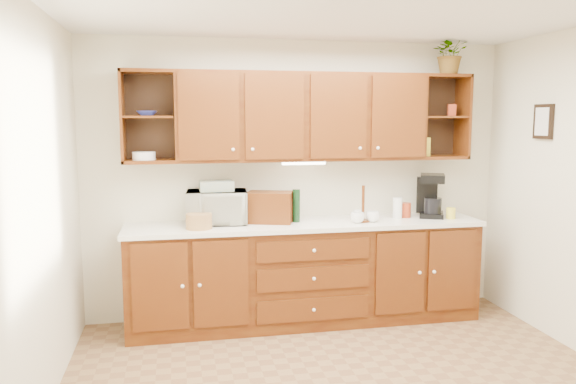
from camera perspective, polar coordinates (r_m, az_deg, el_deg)
name	(u,v)px	position (r m, az deg, el deg)	size (l,w,h in m)	color
ceiling	(360,1)	(3.71, 7.30, 18.66)	(4.00, 4.00, 0.00)	white
back_wall	(299,179)	(5.36, 1.09, 1.31)	(4.00, 4.00, 0.00)	beige
left_wall	(28,218)	(3.60, -24.88, -2.43)	(3.50, 3.50, 0.00)	beige
base_cabinets	(305,274)	(5.23, 1.78, -8.34)	(3.20, 0.60, 0.90)	#3E1507
countertop	(306,224)	(5.12, 1.82, -3.30)	(3.24, 0.64, 0.04)	white
upper_cabinets	(304,117)	(5.17, 1.60, 7.66)	(3.20, 0.33, 0.80)	#3E1507
undercabinet_light	(304,163)	(5.14, 1.61, 2.94)	(0.40, 0.05, 0.03)	white
framed_picture	(543,122)	(5.36, 24.52, 6.53)	(0.03, 0.24, 0.30)	black
wicker_basket	(199,221)	(4.86, -9.03, -2.95)	(0.22, 0.22, 0.13)	#A97E46
microwave	(217,207)	(5.07, -7.25, -1.53)	(0.53, 0.36, 0.30)	beige
towel_stack	(216,186)	(5.05, -7.29, 0.63)	(0.30, 0.22, 0.09)	tan
wine_bottle	(296,206)	(5.10, 0.85, -1.40)	(0.07, 0.07, 0.30)	black
woven_tray	(222,220)	(5.21, -6.72, -2.82)	(0.33, 0.33, 0.02)	#A97E46
bread_box	(270,207)	(5.08, -1.84, -1.55)	(0.40, 0.25, 0.28)	#3E1507
mug_tree	(363,216)	(5.17, 7.62, -2.44)	(0.31, 0.30, 0.33)	#3E1507
canister_red	(405,210)	(5.47, 11.83, -1.81)	(0.11, 0.11, 0.14)	#9E3317
canister_white	(397,208)	(5.39, 11.06, -1.61)	(0.09, 0.09, 0.20)	white
canister_yellow	(451,213)	(5.49, 16.21, -2.09)	(0.09, 0.09, 0.10)	gold
coffee_maker	(431,196)	(5.55, 14.30, -0.42)	(0.32, 0.36, 0.41)	black
bowl_stack	(147,113)	(5.03, -14.12, 7.76)	(0.17, 0.17, 0.04)	navy
plate_stack	(144,156)	(5.03, -14.44, 3.58)	(0.20, 0.20, 0.07)	white
pantry_box_yellow	(424,147)	(5.54, 13.63, 4.49)	(0.10, 0.08, 0.18)	gold
pantry_box_red	(452,110)	(5.66, 16.29, 7.98)	(0.07, 0.06, 0.11)	#9E3317
potted_plant	(450,54)	(5.65, 16.15, 13.35)	(0.35, 0.30, 0.38)	#999999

